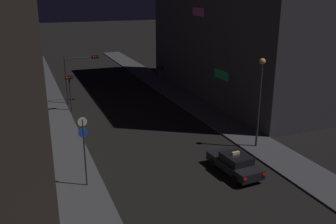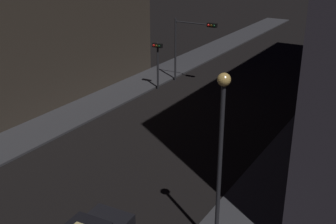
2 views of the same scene
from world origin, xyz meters
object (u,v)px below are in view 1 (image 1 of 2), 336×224
Objects in this scene: taxi at (235,163)px; street_lamp_near_block at (260,90)px; sign_pole_left at (84,145)px; traffic_light_overhead at (79,69)px; traffic_light_right_kerb at (160,74)px; traffic_light_left_kerb at (70,86)px.

taxi is 6.50m from street_lamp_near_block.
traffic_light_overhead is at bearing 81.99° from sign_pole_left.
traffic_light_right_kerb is 0.77× the size of sign_pole_left.
traffic_light_left_kerb is 16.61m from sign_pole_left.
traffic_light_left_kerb is (-8.46, 18.37, 2.02)m from taxi.
traffic_light_left_kerb reaches higher than taxi.
street_lamp_near_block reaches higher than traffic_light_right_kerb.
taxi is at bearing -65.28° from traffic_light_left_kerb.
traffic_light_right_kerb is at bearing 0.57° from traffic_light_overhead.
street_lamp_near_block reaches higher than traffic_light_overhead.
street_lamp_near_block is (12.41, -15.16, 2.03)m from traffic_light_left_kerb.
sign_pole_left is (-9.77, 1.81, 2.17)m from taxi.
sign_pole_left reaches higher than taxi.
sign_pole_left is at bearing -98.01° from traffic_light_overhead.
taxi is 1.30× the size of traffic_light_right_kerb.
sign_pole_left reaches higher than traffic_light_right_kerb.
sign_pole_left is 13.92m from street_lamp_near_block.
taxi is at bearing -71.57° from traffic_light_overhead.
sign_pole_left is (-12.28, -19.43, 0.37)m from traffic_light_right_kerb.
traffic_light_right_kerb reaches higher than taxi.
traffic_light_overhead is 21.06m from street_lamp_near_block.
sign_pole_left is at bearing -94.52° from traffic_light_left_kerb.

